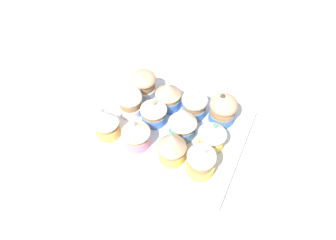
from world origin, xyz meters
The scene contains 14 objects.
ground_plane centered at (0.00, 0.00, -1.50)cm, with size 180.00×180.00×3.00cm, color beige.
baking_tray centered at (0.00, 0.00, 0.60)cm, with size 33.27×26.26×1.20cm.
cupcake_0 centered at (-11.28, -6.77, 4.93)cm, with size 5.58×5.58×7.64cm.
cupcake_1 centered at (-4.30, -6.39, 4.73)cm, with size 6.04×6.04×7.18cm.
cupcake_2 centered at (3.90, -6.50, 5.29)cm, with size 5.95×5.95×8.17cm.
cupcake_3 centered at (10.26, -6.77, 4.67)cm, with size 5.74×5.74×7.20cm.
cupcake_4 centered at (-9.79, 0.84, 4.78)cm, with size 5.63×5.63×7.01cm.
cupcake_5 centered at (-3.83, 0.78, 4.91)cm, with size 5.93×5.93×7.51cm.
cupcake_6 centered at (3.41, 0.40, 5.33)cm, with size 6.13×6.13×7.95cm.
cupcake_7 centered at (10.04, -0.06, 4.77)cm, with size 5.96×5.96×7.09cm.
cupcake_8 centered at (-9.78, 7.23, 4.52)cm, with size 6.05×6.05×6.74cm.
cupcake_9 centered at (-2.87, 6.22, 4.67)cm, with size 5.95×5.95×6.91cm.
cupcake_10 centered at (3.59, 6.25, 4.79)cm, with size 5.76×5.76×7.15cm.
cupcake_11 centered at (9.78, 7.41, 4.89)cm, with size 6.06×6.06×7.59cm.
Camera 1 is at (17.84, -38.02, 56.87)cm, focal length 33.51 mm.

